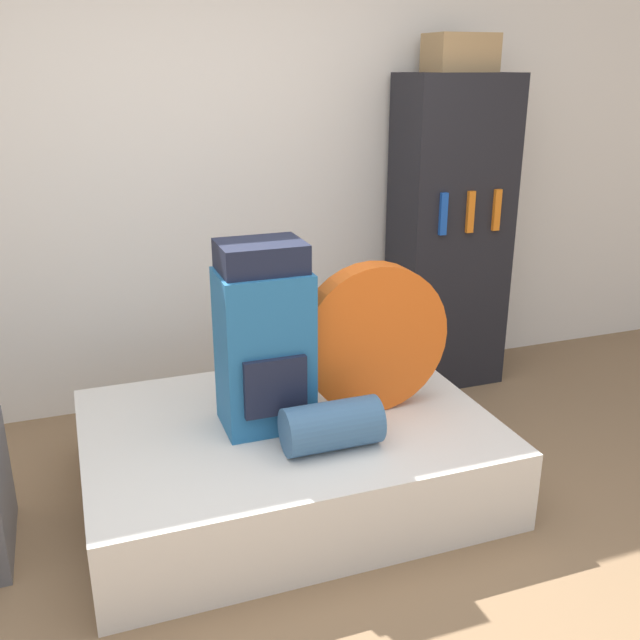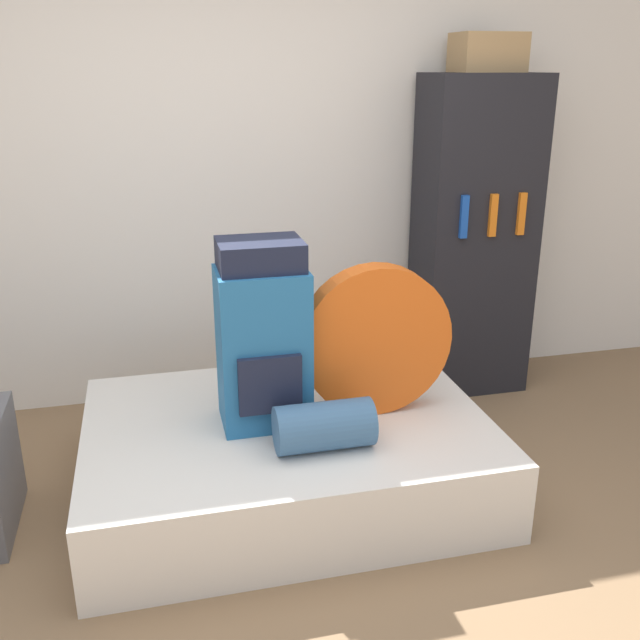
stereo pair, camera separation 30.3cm
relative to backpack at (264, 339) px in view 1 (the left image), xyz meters
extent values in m
plane|color=#846647|center=(0.05, -0.85, -0.75)|extent=(16.00, 16.00, 0.00)
cube|color=white|center=(0.05, 1.16, 0.55)|extent=(8.00, 0.05, 2.60)
cube|color=silver|center=(0.09, -0.01, -0.57)|extent=(1.76, 1.27, 0.36)
cube|color=#23669E|center=(0.00, 0.00, -0.05)|extent=(0.38, 0.29, 0.69)
cube|color=#191E33|center=(0.00, 0.02, 0.35)|extent=(0.35, 0.27, 0.12)
cube|color=#191E33|center=(0.00, -0.16, -0.15)|extent=(0.26, 0.03, 0.25)
cylinder|color=#E05B19|center=(0.49, -0.01, -0.05)|extent=(0.68, 0.11, 0.68)
cylinder|color=#3D668E|center=(0.19, -0.30, -0.29)|extent=(0.40, 0.20, 0.20)
cube|color=black|center=(1.37, 0.88, 0.15)|extent=(0.63, 0.40, 1.80)
cube|color=#194CB2|center=(1.20, 0.67, 0.32)|extent=(0.04, 0.02, 0.23)
cube|color=orange|center=(1.37, 0.67, 0.32)|extent=(0.04, 0.02, 0.23)
cube|color=orange|center=(1.54, 0.67, 0.32)|extent=(0.04, 0.02, 0.23)
cube|color=#A88456|center=(1.39, 0.92, 1.15)|extent=(0.35, 0.26, 0.20)
camera|label=1|loc=(-0.72, -2.70, 1.08)|focal=40.00mm
camera|label=2|loc=(-0.43, -2.78, 1.08)|focal=40.00mm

